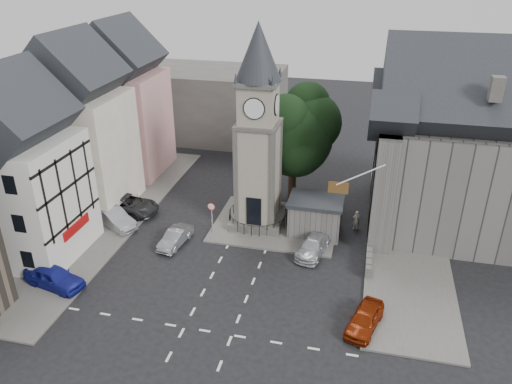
% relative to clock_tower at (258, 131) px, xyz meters
% --- Properties ---
extents(ground, '(120.00, 120.00, 0.00)m').
position_rel_clock_tower_xyz_m(ground, '(0.00, -7.99, -8.12)').
color(ground, black).
rests_on(ground, ground).
extents(pavement_west, '(6.00, 30.00, 0.14)m').
position_rel_clock_tower_xyz_m(pavement_west, '(-12.50, -1.99, -8.05)').
color(pavement_west, '#595651').
rests_on(pavement_west, ground).
extents(pavement_east, '(6.00, 26.00, 0.14)m').
position_rel_clock_tower_xyz_m(pavement_east, '(12.00, 0.01, -8.05)').
color(pavement_east, '#595651').
rests_on(pavement_east, ground).
extents(central_island, '(10.00, 8.00, 0.16)m').
position_rel_clock_tower_xyz_m(central_island, '(1.50, 0.01, -8.04)').
color(central_island, '#595651').
rests_on(central_island, ground).
extents(road_markings, '(20.00, 8.00, 0.01)m').
position_rel_clock_tower_xyz_m(road_markings, '(0.00, -13.49, -8.12)').
color(road_markings, silver).
rests_on(road_markings, ground).
extents(clock_tower, '(4.86, 4.86, 16.25)m').
position_rel_clock_tower_xyz_m(clock_tower, '(0.00, 0.00, 0.00)').
color(clock_tower, '#4C4944').
rests_on(clock_tower, ground).
extents(stone_shelter, '(4.30, 3.30, 3.08)m').
position_rel_clock_tower_xyz_m(stone_shelter, '(4.80, -0.49, -6.57)').
color(stone_shelter, '#5C5955').
rests_on(stone_shelter, ground).
extents(town_tree, '(7.20, 7.20, 10.80)m').
position_rel_clock_tower_xyz_m(town_tree, '(2.00, 5.01, -1.15)').
color(town_tree, black).
rests_on(town_tree, ground).
extents(warning_sign_post, '(0.70, 0.19, 2.85)m').
position_rel_clock_tower_xyz_m(warning_sign_post, '(-3.20, -2.56, -6.09)').
color(warning_sign_post, black).
rests_on(warning_sign_post, ground).
extents(terrace_pink, '(8.10, 7.60, 12.80)m').
position_rel_clock_tower_xyz_m(terrace_pink, '(-15.50, 8.01, -1.54)').
color(terrace_pink, pink).
rests_on(terrace_pink, ground).
extents(terrace_cream, '(8.10, 7.60, 12.80)m').
position_rel_clock_tower_xyz_m(terrace_cream, '(-15.50, 0.01, -1.54)').
color(terrace_cream, beige).
rests_on(terrace_cream, ground).
extents(terrace_tudor, '(8.10, 7.60, 12.00)m').
position_rel_clock_tower_xyz_m(terrace_tudor, '(-15.50, -7.99, -1.93)').
color(terrace_tudor, silver).
rests_on(terrace_tudor, ground).
extents(backdrop_west, '(20.00, 10.00, 8.00)m').
position_rel_clock_tower_xyz_m(backdrop_west, '(-12.00, 20.01, -4.12)').
color(backdrop_west, '#4C4944').
rests_on(backdrop_west, ground).
extents(east_building, '(14.40, 11.40, 12.60)m').
position_rel_clock_tower_xyz_m(east_building, '(15.59, 3.01, -1.86)').
color(east_building, '#5C5955').
rests_on(east_building, ground).
extents(east_boundary_wall, '(0.40, 16.00, 0.90)m').
position_rel_clock_tower_xyz_m(east_boundary_wall, '(9.20, 2.01, -7.67)').
color(east_boundary_wall, '#5C5955').
rests_on(east_boundary_wall, ground).
extents(flagpole, '(3.68, 0.10, 2.74)m').
position_rel_clock_tower_xyz_m(flagpole, '(8.00, -3.99, -1.12)').
color(flagpole, white).
rests_on(flagpole, ground).
extents(car_west_blue, '(4.72, 2.71, 1.51)m').
position_rel_clock_tower_xyz_m(car_west_blue, '(-11.50, -11.61, -7.36)').
color(car_west_blue, navy).
rests_on(car_west_blue, ground).
extents(car_west_silver, '(4.76, 3.61, 1.50)m').
position_rel_clock_tower_xyz_m(car_west_silver, '(-11.50, -3.16, -7.37)').
color(car_west_silver, '#95989D').
rests_on(car_west_silver, ground).
extents(car_west_grey, '(6.02, 3.52, 1.57)m').
position_rel_clock_tower_xyz_m(car_west_grey, '(-11.50, -0.73, -7.33)').
color(car_west_grey, '#28282B').
rests_on(car_west_grey, ground).
extents(car_island_silver, '(1.83, 3.89, 1.23)m').
position_rel_clock_tower_xyz_m(car_island_silver, '(-5.50, -4.72, -7.50)').
color(car_island_silver, gray).
rests_on(car_island_silver, ground).
extents(car_island_east, '(2.61, 4.58, 1.25)m').
position_rel_clock_tower_xyz_m(car_island_east, '(5.05, -3.49, -7.49)').
color(car_island_east, '#AFB3B8').
rests_on(car_island_east, ground).
extents(car_east_red, '(2.62, 4.21, 1.34)m').
position_rel_clock_tower_xyz_m(car_east_red, '(9.14, -10.99, -7.45)').
color(car_east_red, maroon).
rests_on(car_east_red, ground).
extents(pedestrian, '(0.68, 0.55, 1.63)m').
position_rel_clock_tower_xyz_m(pedestrian, '(8.00, 0.94, -7.31)').
color(pedestrian, beige).
rests_on(pedestrian, ground).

